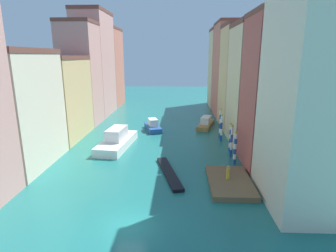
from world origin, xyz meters
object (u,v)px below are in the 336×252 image
Objects in this scene: gondola_black at (169,173)px; motorboat_1 at (206,123)px; mooring_pole_4 at (220,123)px; mooring_pole_0 at (235,147)px; motorboat_0 at (153,126)px; vaporetto_white at (117,140)px; waterfront_dock at (230,182)px; mooring_pole_3 at (221,127)px; person_on_dock at (228,173)px; mooring_pole_2 at (230,137)px; mooring_pole_1 at (231,141)px.

gondola_black is 1.17× the size of motorboat_1.
mooring_pole_4 reaches higher than motorboat_1.
motorboat_0 is (-11.65, 15.42, -1.46)m from mooring_pole_0.
gondola_black is (-8.03, -3.43, -2.04)m from mooring_pole_0.
vaporetto_white is 1.35× the size of motorboat_1.
motorboat_0 is at bearing 115.55° from waterfront_dock.
mooring_pole_0 is 0.48× the size of gondola_black.
mooring_pole_0 is at bearing -87.87° from mooring_pole_3.
mooring_pole_2 is at bearing 78.95° from person_on_dock.
mooring_pole_4 reaches higher than mooring_pole_0.
vaporetto_white reaches higher than person_on_dock.
waterfront_dock is 8.54m from mooring_pole_1.
mooring_pole_1 is 0.91× the size of mooring_pole_4.
person_on_dock is 0.25× the size of motorboat_0.
mooring_pole_0 reaches higher than gondola_black.
gondola_black is at bearing -156.85° from mooring_pole_0.
mooring_pole_1 is at bearing 79.34° from waterfront_dock.
mooring_pole_2 is 0.54× the size of motorboat_1.
gondola_black is at bearing 161.55° from person_on_dock.
mooring_pole_0 is 11.44m from mooring_pole_4.
motorboat_0 reaches higher than motorboat_1.
mooring_pole_2 is 6.90m from mooring_pole_4.
vaporetto_white is 10.46m from motorboat_0.
waterfront_dock is 15.18m from mooring_pole_3.
mooring_pole_2 is 16.14m from motorboat_0.
motorboat_0 is (-10.10, 21.13, 0.49)m from waterfront_dock.
mooring_pole_3 is at bearing 92.75° from mooring_pole_1.
person_on_dock reaches higher than motorboat_1.
mooring_pole_3 reaches higher than person_on_dock.
person_on_dock is 0.34× the size of mooring_pole_1.
motorboat_0 is at bearing 131.88° from mooring_pole_1.
mooring_pole_4 is at bearing 84.91° from person_on_dock.
mooring_pole_0 is 0.97× the size of mooring_pole_3.
motorboat_1 is (-1.64, 6.81, -1.76)m from mooring_pole_4.
mooring_pole_3 is (1.42, 14.80, 1.05)m from person_on_dock.
motorboat_0 is at bearing 137.51° from mooring_pole_2.
gondola_black is 1.49× the size of motorboat_0.
mooring_pole_4 is (-0.46, 6.88, 0.36)m from mooring_pole_2.
person_on_dock is at bearing 137.71° from waterfront_dock.
mooring_pole_2 is at bearing 80.32° from waterfront_dock.
mooring_pole_2 is (1.75, 10.27, 1.87)m from waterfront_dock.
waterfront_dock is 1.67× the size of mooring_pole_1.
person_on_dock is 18.34m from vaporetto_white.
waterfront_dock is at bearing -19.43° from gondola_black.
mooring_pole_2 is 0.85× the size of mooring_pole_4.
vaporetto_white is at bearing 175.14° from mooring_pole_2.
mooring_pole_2 is at bearing 44.14° from gondola_black.
person_on_dock is at bearing -107.74° from mooring_pole_0.
vaporetto_white is (-15.74, -3.33, -1.28)m from mooring_pole_3.
mooring_pole_2 is at bearing -81.29° from motorboat_1.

